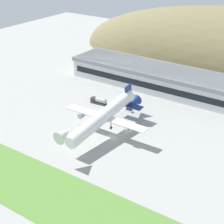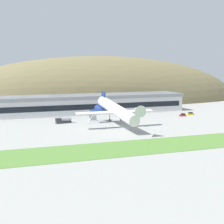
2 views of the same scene
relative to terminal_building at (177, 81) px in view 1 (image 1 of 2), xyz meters
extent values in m
plane|color=#9E9E99|center=(-0.71, -52.94, -6.03)|extent=(338.88, 338.88, 0.00)
cube|color=#568438|center=(-0.71, -91.43, -5.99)|extent=(304.99, 22.53, 0.08)
cube|color=silver|center=(0.00, 0.02, -0.70)|extent=(110.52, 20.18, 10.65)
cube|color=gray|center=(0.00, 0.02, 3.66)|extent=(111.72, 21.38, 1.92)
cube|color=black|center=(0.00, -10.12, -1.24)|extent=(106.10, 0.16, 2.98)
cylinder|color=white|center=(-4.55, -54.01, 2.08)|extent=(4.85, 38.16, 9.18)
cone|color=white|center=(-4.55, -75.46, 4.57)|extent=(4.75, 5.84, 5.33)
cone|color=navy|center=(-4.55, -32.08, -0.46)|extent=(4.75, 6.81, 5.45)
cube|color=navy|center=(-4.55, -35.94, 4.47)|extent=(0.50, 5.37, 9.42)
cube|color=navy|center=(-4.55, -35.70, -0.04)|extent=(12.60, 3.41, 0.75)
cube|color=white|center=(-4.55, -52.13, 1.01)|extent=(35.60, 3.63, 0.86)
cylinder|color=#9E9EA3|center=(-15.23, -52.67, -0.47)|extent=(2.30, 3.84, 2.70)
cylinder|color=#9E9EA3|center=(6.13, -52.67, -0.47)|extent=(2.30, 3.84, 2.70)
cylinder|color=#2D2D2D|center=(-7.22, -52.13, -1.42)|extent=(0.28, 0.28, 2.20)
cylinder|color=#2D2D2D|center=(-7.22, -52.13, -2.52)|extent=(0.45, 1.10, 1.10)
cylinder|color=#2D2D2D|center=(-1.88, -52.13, -1.42)|extent=(0.28, 0.28, 2.20)
cylinder|color=#2D2D2D|center=(-1.88, -52.13, -2.52)|extent=(0.45, 1.10, 1.10)
cylinder|color=#2D2D2D|center=(-4.55, -67.17, 0.43)|extent=(0.22, 0.22, 1.98)
cylinder|color=#2D2D2D|center=(-4.55, -67.17, -0.56)|extent=(0.30, 0.82, 0.82)
cube|color=silver|center=(-7.88, -30.19, -5.61)|extent=(4.43, 2.22, 0.85)
cube|color=black|center=(-7.67, -30.21, -4.84)|extent=(2.49, 1.77, 0.69)
cube|color=#333338|center=(-25.66, -31.60, -4.72)|extent=(2.56, 2.46, 2.61)
cube|color=black|center=(-26.90, -31.68, -4.25)|extent=(0.21, 1.97, 1.15)
cube|color=#38383D|center=(-21.89, -31.36, -5.58)|extent=(5.26, 2.41, 0.90)
cylinder|color=#999EA3|center=(-21.89, -31.36, -4.03)|extent=(5.01, 2.51, 2.20)
camera|label=1|loc=(69.26, -154.32, 65.55)|focal=60.00mm
camera|label=2|loc=(-64.32, -204.89, 22.02)|focal=60.00mm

